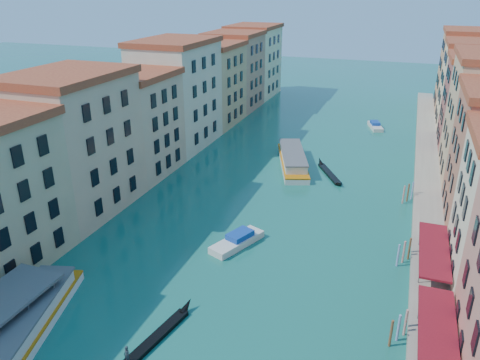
% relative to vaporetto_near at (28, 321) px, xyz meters
% --- Properties ---
extents(left_bank_palazzos, '(12.80, 128.40, 21.00)m').
position_rel_vaporetto_near_xyz_m(left_bank_palazzos, '(-12.00, 49.33, 8.52)').
color(left_bank_palazzos, tan).
rests_on(left_bank_palazzos, ground).
extents(quay, '(4.00, 140.00, 1.00)m').
position_rel_vaporetto_near_xyz_m(quay, '(36.00, 49.66, -0.68)').
color(quay, gray).
rests_on(quay, ground).
extents(restaurant_awnings, '(3.20, 44.55, 3.12)m').
position_rel_vaporetto_near_xyz_m(restaurant_awnings, '(36.19, 7.66, 1.81)').
color(restaurant_awnings, maroon).
rests_on(restaurant_awnings, ground).
extents(mooring_poles_right, '(1.44, 54.24, 3.20)m').
position_rel_vaporetto_near_xyz_m(mooring_poles_right, '(33.10, 13.46, 0.12)').
color(mooring_poles_right, brown).
rests_on(mooring_poles_right, ground).
extents(vaporetto_near, '(8.78, 18.04, 2.62)m').
position_rel_vaporetto_near_xyz_m(vaporetto_near, '(0.00, 0.00, 0.00)').
color(vaporetto_near, white).
rests_on(vaporetto_near, ground).
extents(vaporetto_far, '(9.93, 18.60, 2.71)m').
position_rel_vaporetto_near_xyz_m(vaporetto_far, '(12.97, 51.60, 0.04)').
color(vaporetto_far, beige).
rests_on(vaporetto_far, ground).
extents(gondola_fore, '(2.97, 11.55, 2.31)m').
position_rel_vaporetto_near_xyz_m(gondola_fore, '(11.93, 3.08, -0.79)').
color(gondola_fore, black).
rests_on(gondola_fore, ground).
extents(gondola_far, '(6.61, 10.99, 1.71)m').
position_rel_vaporetto_near_xyz_m(gondola_far, '(20.02, 49.44, -0.83)').
color(gondola_far, black).
rests_on(gondola_far, ground).
extents(motorboat_mid, '(5.30, 8.22, 1.63)m').
position_rel_vaporetto_near_xyz_m(motorboat_mid, '(13.21, 21.84, -0.55)').
color(motorboat_mid, silver).
rests_on(motorboat_mid, ground).
extents(motorboat_far, '(4.17, 7.29, 1.44)m').
position_rel_vaporetto_near_xyz_m(motorboat_far, '(25.06, 81.32, -0.62)').
color(motorboat_far, beige).
rests_on(motorboat_far, ground).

